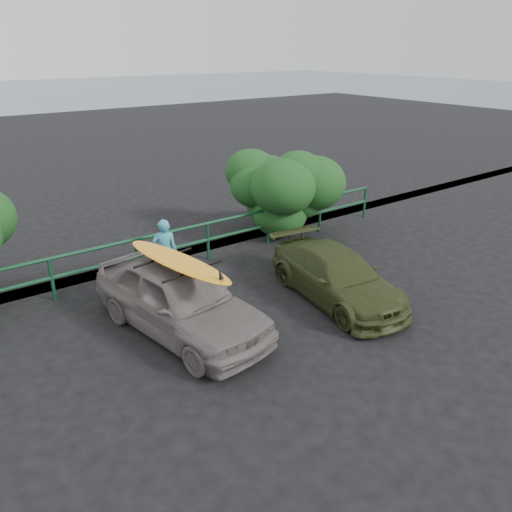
{
  "coord_description": "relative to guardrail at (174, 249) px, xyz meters",
  "views": [
    {
      "loc": [
        -5.19,
        -5.67,
        5.26
      ],
      "look_at": [
        0.65,
        2.36,
        1.07
      ],
      "focal_mm": 35.0,
      "sensor_mm": 36.0,
      "label": 1
    }
  ],
  "objects": [
    {
      "name": "sedan",
      "position": [
        -1.31,
        -2.82,
        0.19
      ],
      "size": [
        2.35,
        4.41,
        1.43
      ],
      "primitive_type": "imported",
      "rotation": [
        0.0,
        0.0,
        0.16
      ],
      "color": "#6A615E",
      "rests_on": "ground"
    },
    {
      "name": "shrub_right",
      "position": [
        5.0,
        0.5,
        0.67
      ],
      "size": [
        3.2,
        2.4,
        2.39
      ],
      "primitive_type": null,
      "color": "#1B481B",
      "rests_on": "ground"
    },
    {
      "name": "guardrail",
      "position": [
        0.0,
        0.0,
        0.0
      ],
      "size": [
        14.0,
        0.08,
        1.04
      ],
      "primitive_type": null,
      "color": "#124225",
      "rests_on": "ground"
    },
    {
      "name": "roof_rack",
      "position": [
        -1.31,
        -2.82,
        0.93
      ],
      "size": [
        1.5,
        1.16,
        0.05
      ],
      "primitive_type": null,
      "rotation": [
        0.0,
        0.0,
        0.16
      ],
      "color": "black",
      "rests_on": "sedan"
    },
    {
      "name": "man",
      "position": [
        -0.56,
        -0.66,
        0.28
      ],
      "size": [
        0.69,
        0.58,
        1.6
      ],
      "primitive_type": "imported",
      "rotation": [
        0.0,
        0.0,
        2.74
      ],
      "color": "teal",
      "rests_on": "ground"
    },
    {
      "name": "olive_vehicle",
      "position": [
        2.14,
        -3.63,
        0.03
      ],
      "size": [
        2.07,
        4.0,
        1.11
      ],
      "primitive_type": "imported",
      "rotation": [
        0.0,
        0.0,
        -0.14
      ],
      "color": "#313A1A",
      "rests_on": "ground"
    },
    {
      "name": "ground",
      "position": [
        0.0,
        -5.0,
        -0.52
      ],
      "size": [
        80.0,
        80.0,
        0.0
      ],
      "primitive_type": "plane",
      "color": "black"
    },
    {
      "name": "surfboard",
      "position": [
        -1.31,
        -2.82,
        1.0
      ],
      "size": [
        1.09,
        3.02,
        0.09
      ],
      "primitive_type": "ellipsoid",
      "rotation": [
        0.0,
        0.0,
        0.16
      ],
      "color": "orange",
      "rests_on": "roof_rack"
    }
  ]
}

